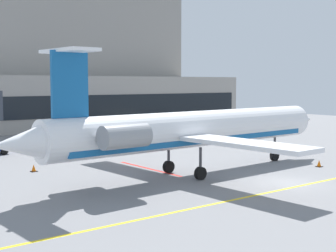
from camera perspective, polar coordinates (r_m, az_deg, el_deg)
ground at (r=33.57m, az=13.83°, el=-6.58°), size 120.00×120.00×0.11m
terminal_building at (r=75.44m, az=-10.93°, el=6.00°), size 59.97×12.91×20.91m
regional_jet at (r=34.71m, az=2.77°, el=-0.44°), size 29.72×21.36×8.64m
pushback_tractor at (r=54.37m, az=-10.19°, el=-0.98°), size 3.57×3.86×2.08m
fuel_tank at (r=67.85m, az=0.39°, el=0.56°), size 7.93×2.33×2.16m
safety_cone_alpha at (r=50.65m, az=8.65°, el=-2.20°), size 0.47×0.47×0.55m
safety_cone_bravo at (r=37.75m, az=-15.62°, el=-4.86°), size 0.47×0.47×0.55m
safety_cone_charlie at (r=40.26m, az=17.46°, el=-4.29°), size 0.47×0.47×0.55m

